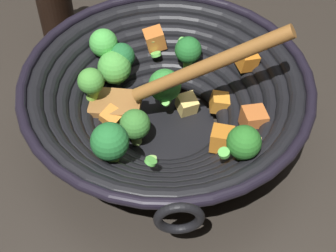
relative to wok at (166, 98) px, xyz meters
name	(u,v)px	position (x,y,z in m)	size (l,w,h in m)	color
ground_plane	(166,130)	(0.00, 0.00, -0.07)	(4.00, 4.00, 0.00)	#28231E
wok	(166,98)	(0.00, 0.00, 0.00)	(0.42, 0.39, 0.20)	black
soy_sauce_bottle	(55,5)	(-0.21, -0.16, 0.00)	(0.06, 0.06, 0.18)	black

